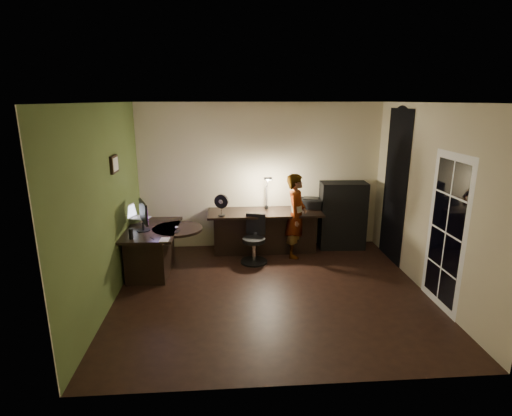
{
  "coord_description": "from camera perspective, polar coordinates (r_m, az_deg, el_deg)",
  "views": [
    {
      "loc": [
        -0.62,
        -5.31,
        2.74
      ],
      "look_at": [
        -0.15,
        1.05,
        1.0
      ],
      "focal_mm": 28.0,
      "sensor_mm": 36.0,
      "label": 1
    }
  ],
  "objects": [
    {
      "name": "french_door",
      "position": [
        5.81,
        25.52,
        -3.2
      ],
      "size": [
        0.02,
        0.92,
        2.1
      ],
      "primitive_type": "cube",
      "color": "white",
      "rests_on": "floor"
    },
    {
      "name": "desk_left",
      "position": [
        6.71,
        -14.4,
        -5.88
      ],
      "size": [
        0.83,
        1.32,
        0.75
      ],
      "primitive_type": "cube",
      "rotation": [
        0.0,
        0.0,
        -0.02
      ],
      "color": "black",
      "rests_on": "floor"
    },
    {
      "name": "person",
      "position": [
        7.09,
        5.76,
        -1.12
      ],
      "size": [
        0.52,
        0.63,
        1.5
      ],
      "primitive_type": "imported",
      "rotation": [
        0.0,
        0.0,
        1.22
      ],
      "color": "#D8A88C",
      "rests_on": "floor"
    },
    {
      "name": "pen",
      "position": [
        6.12,
        -14.61,
        -4.23
      ],
      "size": [
        0.08,
        0.11,
        0.01
      ],
      "primitive_type": "cube",
      "rotation": [
        0.0,
        0.0,
        0.6
      ],
      "color": "black",
      "rests_on": "desk_left"
    },
    {
      "name": "laptop_stand",
      "position": [
        6.9,
        -16.52,
        -1.77
      ],
      "size": [
        0.28,
        0.26,
        0.1
      ],
      "primitive_type": "cube",
      "rotation": [
        0.0,
        0.0,
        -0.33
      ],
      "color": "silver",
      "rests_on": "desk_left"
    },
    {
      "name": "desk_fan",
      "position": [
        6.93,
        -4.96,
        0.44
      ],
      "size": [
        0.28,
        0.21,
        0.38
      ],
      "primitive_type": "cube",
      "rotation": [
        0.0,
        0.0,
        -0.33
      ],
      "color": "black",
      "rests_on": "desk_right"
    },
    {
      "name": "desk_right",
      "position": [
        7.36,
        1.26,
        -3.39
      ],
      "size": [
        2.07,
        0.73,
        0.77
      ],
      "primitive_type": "cube",
      "rotation": [
        0.0,
        0.0,
        0.0
      ],
      "color": "black",
      "rests_on": "floor"
    },
    {
      "name": "mouse",
      "position": [
        6.53,
        -11.28,
        -2.7
      ],
      "size": [
        0.07,
        0.09,
        0.03
      ],
      "primitive_type": "ellipsoid",
      "rotation": [
        0.0,
        0.0,
        0.3
      ],
      "color": "silver",
      "rests_on": "desk_left"
    },
    {
      "name": "arched_doorway",
      "position": [
        7.21,
        19.26,
        2.88
      ],
      "size": [
        0.01,
        0.9,
        2.6
      ],
      "primitive_type": "cube",
      "color": "black",
      "rests_on": "floor"
    },
    {
      "name": "cabinet",
      "position": [
        7.68,
        12.24,
        -1.04
      ],
      "size": [
        0.86,
        0.46,
        1.26
      ],
      "primitive_type": "cube",
      "rotation": [
        0.0,
        0.0,
        -0.05
      ],
      "color": "black",
      "rests_on": "floor"
    },
    {
      "name": "wall_left",
      "position": [
        5.73,
        -20.66,
        0.22
      ],
      "size": [
        0.01,
        4.0,
        2.7
      ],
      "primitive_type": "cube",
      "color": "beige",
      "rests_on": "floor"
    },
    {
      "name": "wall_front",
      "position": [
        3.64,
        5.97,
        -7.25
      ],
      "size": [
        4.5,
        0.01,
        2.7
      ],
      "primitive_type": "cube",
      "color": "beige",
      "rests_on": "floor"
    },
    {
      "name": "speaker",
      "position": [
        6.17,
        -17.43,
        -3.54
      ],
      "size": [
        0.06,
        0.06,
        0.16
      ],
      "primitive_type": "cylinder",
      "rotation": [
        0.0,
        0.0,
        -0.01
      ],
      "color": "black",
      "rests_on": "desk_left"
    },
    {
      "name": "printer",
      "position": [
        7.52,
        7.83,
        0.76
      ],
      "size": [
        0.49,
        0.43,
        0.18
      ],
      "primitive_type": "cube",
      "rotation": [
        0.0,
        0.0,
        -0.29
      ],
      "color": "black",
      "rests_on": "desk_right"
    },
    {
      "name": "notepad",
      "position": [
        6.02,
        -12.94,
        -4.45
      ],
      "size": [
        0.14,
        0.2,
        0.01
      ],
      "primitive_type": "cube",
      "rotation": [
        0.0,
        0.0,
        -0.05
      ],
      "color": "silver",
      "rests_on": "desk_left"
    },
    {
      "name": "headphones",
      "position": [
        7.63,
        6.53,
        0.62
      ],
      "size": [
        0.18,
        0.13,
        0.08
      ],
      "primitive_type": "cube",
      "rotation": [
        0.0,
        0.0,
        0.36
      ],
      "color": "navy",
      "rests_on": "desk_right"
    },
    {
      "name": "wall_back",
      "position": [
        7.48,
        0.61,
        4.53
      ],
      "size": [
        4.5,
        0.01,
        2.7
      ],
      "primitive_type": "cube",
      "color": "beige",
      "rests_on": "floor"
    },
    {
      "name": "monitor",
      "position": [
        6.47,
        -15.88,
        -1.7
      ],
      "size": [
        0.28,
        0.52,
        0.34
      ],
      "primitive_type": "cube",
      "rotation": [
        0.0,
        0.0,
        0.37
      ],
      "color": "black",
      "rests_on": "desk_left"
    },
    {
      "name": "floor",
      "position": [
        6.01,
        2.21,
        -11.92
      ],
      "size": [
        4.5,
        4.0,
        0.01
      ],
      "primitive_type": "cube",
      "color": "black",
      "rests_on": "ground"
    },
    {
      "name": "ceiling",
      "position": [
        5.35,
        2.52,
        14.87
      ],
      "size": [
        4.5,
        4.0,
        0.01
      ],
      "primitive_type": "cube",
      "color": "silver",
      "rests_on": "floor"
    },
    {
      "name": "laptop",
      "position": [
        6.85,
        -16.29,
        -0.5
      ],
      "size": [
        0.41,
        0.4,
        0.23
      ],
      "primitive_type": "cube",
      "rotation": [
        0.0,
        0.0,
        -0.36
      ],
      "color": "silver",
      "rests_on": "laptop_stand"
    },
    {
      "name": "phone",
      "position": [
        6.34,
        -11.23,
        -3.33
      ],
      "size": [
        0.08,
        0.14,
        0.01
      ],
      "primitive_type": "cube",
      "rotation": [
        0.0,
        0.0,
        -0.12
      ],
      "color": "black",
      "rests_on": "desk_left"
    },
    {
      "name": "wall_right",
      "position": [
        6.2,
        23.54,
        1.01
      ],
      "size": [
        0.01,
        4.0,
        2.7
      ],
      "primitive_type": "cube",
      "color": "beige",
      "rests_on": "floor"
    },
    {
      "name": "framed_picture",
      "position": [
        6.05,
        -19.62,
        5.91
      ],
      "size": [
        0.04,
        0.3,
        0.25
      ],
      "primitive_type": "cube",
      "color": "black",
      "rests_on": "wall_left"
    },
    {
      "name": "desk_lamp",
      "position": [
        7.31,
        1.53,
        2.45
      ],
      "size": [
        0.17,
        0.31,
        0.67
      ],
      "primitive_type": "cube",
      "rotation": [
        0.0,
        0.0,
        -0.03
      ],
      "color": "black",
      "rests_on": "desk_right"
    },
    {
      "name": "office_chair",
      "position": [
        6.86,
        -0.3,
        -4.57
      ],
      "size": [
        0.56,
        0.56,
        0.83
      ],
      "primitive_type": "cube",
      "rotation": [
        0.0,
        0.0,
        -0.24
      ],
      "color": "black",
      "rests_on": "floor"
    },
    {
      "name": "green_wall_overlay",
      "position": [
        5.73,
        -20.52,
        0.22
      ],
      "size": [
        0.0,
        4.0,
        2.7
      ],
      "primitive_type": "cube",
      "color": "#495D29",
      "rests_on": "floor"
    }
  ]
}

